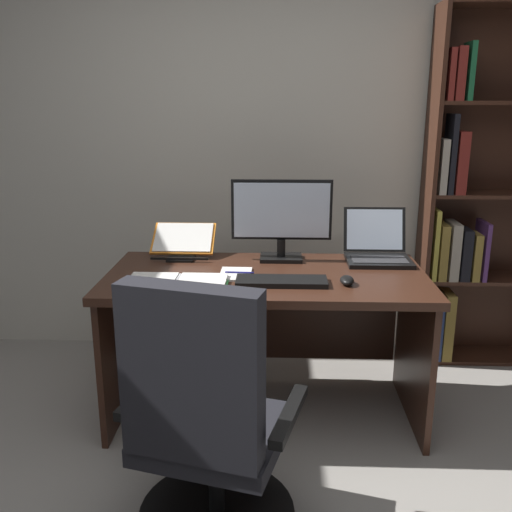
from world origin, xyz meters
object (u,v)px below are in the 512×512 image
at_px(desk, 266,308).
at_px(notepad, 235,274).
at_px(office_chair, 206,435).
at_px(laptop, 377,250).
at_px(monitor, 281,219).
at_px(keyboard, 281,281).
at_px(bookshelf, 478,207).
at_px(open_binder, 176,284).
at_px(reading_stand_with_book, 183,241).
at_px(pen, 240,272).
at_px(computer_mouse, 347,280).

height_order(desk, notepad, notepad).
xyz_separation_m(office_chair, laptop, (0.77, 1.15, 0.38)).
xyz_separation_m(monitor, keyboard, (-0.00, -0.41, -0.21)).
distance_m(desk, bookshelf, 1.45).
bearing_deg(open_binder, bookshelf, 29.62).
bearing_deg(monitor, open_binder, -136.20).
bearing_deg(laptop, reading_stand_with_book, 177.19).
height_order(bookshelf, open_binder, bookshelf).
bearing_deg(bookshelf, notepad, -151.98).
relative_size(open_binder, pen, 3.38).
bearing_deg(laptop, computer_mouse, -116.06).
distance_m(desk, pen, 0.28).
xyz_separation_m(keyboard, notepad, (-0.22, 0.13, -0.01)).
xyz_separation_m(office_chair, pen, (0.06, 0.85, 0.34)).
bearing_deg(monitor, computer_mouse, -53.88).
height_order(office_chair, monitor, monitor).
distance_m(computer_mouse, pen, 0.52).
distance_m(monitor, computer_mouse, 0.55).
height_order(office_chair, laptop, office_chair).
distance_m(monitor, reading_stand_with_book, 0.55).
xyz_separation_m(keyboard, pen, (-0.20, 0.13, 0.00)).
bearing_deg(open_binder, desk, 35.16).
bearing_deg(keyboard, laptop, 39.81).
bearing_deg(bookshelf, desk, -152.96).
relative_size(keyboard, reading_stand_with_book, 1.25).
height_order(monitor, open_binder, monitor).
height_order(laptop, notepad, laptop).
bearing_deg(computer_mouse, desk, 148.24).
height_order(keyboard, reading_stand_with_book, reading_stand_with_book).
height_order(laptop, reading_stand_with_book, laptop).
bearing_deg(monitor, desk, -112.06).
height_order(bookshelf, computer_mouse, bookshelf).
bearing_deg(keyboard, office_chair, -110.17).
distance_m(reading_stand_with_book, pen, 0.48).
bearing_deg(keyboard, bookshelf, 36.53).
xyz_separation_m(desk, computer_mouse, (0.37, -0.23, 0.23)).
xyz_separation_m(desk, office_chair, (-0.19, -0.96, -0.12)).
height_order(computer_mouse, notepad, computer_mouse).
height_order(monitor, keyboard, monitor).
xyz_separation_m(office_chair, keyboard, (0.27, 0.73, 0.34)).
bearing_deg(laptop, pen, -157.24).
height_order(desk, pen, pen).
distance_m(bookshelf, pen, 1.57).
height_order(desk, office_chair, office_chair).
distance_m(desk, monitor, 0.47).
relative_size(laptop, keyboard, 0.80).
bearing_deg(bookshelf, pen, -151.63).
height_order(keyboard, pen, keyboard).
distance_m(laptop, computer_mouse, 0.47).
distance_m(reading_stand_with_book, notepad, 0.47).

